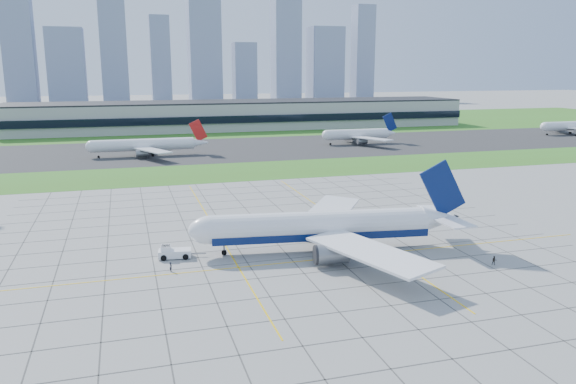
% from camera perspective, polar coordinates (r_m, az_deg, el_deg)
% --- Properties ---
extents(ground, '(1400.00, 1400.00, 0.00)m').
position_cam_1_polar(ground, '(102.20, 0.26, -6.76)').
color(ground, gray).
rests_on(ground, ground).
extents(grass_median, '(700.00, 35.00, 0.04)m').
position_cam_1_polar(grass_median, '(187.61, -7.64, 1.96)').
color(grass_median, '#38671D').
rests_on(grass_median, ground).
extents(asphalt_taxiway, '(700.00, 75.00, 0.04)m').
position_cam_1_polar(asphalt_taxiway, '(241.45, -9.67, 4.20)').
color(asphalt_taxiway, '#383838').
rests_on(asphalt_taxiway, ground).
extents(grass_far, '(700.00, 145.00, 0.04)m').
position_cam_1_polar(grass_far, '(350.22, -11.86, 6.59)').
color(grass_far, '#38671D').
rests_on(grass_far, ground).
extents(apron_markings, '(120.00, 130.00, 0.03)m').
position_cam_1_polar(apron_markings, '(112.44, -1.16, -4.96)').
color(apron_markings, '#474744').
rests_on(apron_markings, ground).
extents(terminal, '(260.00, 43.00, 15.80)m').
position_cam_1_polar(terminal, '(330.41, -4.56, 7.86)').
color(terminal, '#B7B7B2').
rests_on(terminal, ground).
extents(city_skyline, '(523.00, 32.40, 160.00)m').
position_cam_1_polar(city_skyline, '(613.35, -15.08, 14.31)').
color(city_skyline, '#8490AD').
rests_on(city_skyline, ground).
extents(airliner, '(53.14, 53.53, 16.76)m').
position_cam_1_polar(airliner, '(105.60, 3.52, -3.55)').
color(airliner, white).
rests_on(airliner, ground).
extents(pushback_tug, '(8.62, 3.60, 2.37)m').
position_cam_1_polar(pushback_tug, '(104.23, -11.59, -6.03)').
color(pushback_tug, white).
rests_on(pushback_tug, ground).
extents(crew_near, '(0.54, 0.69, 1.66)m').
position_cam_1_polar(crew_near, '(97.59, -11.81, -7.46)').
color(crew_near, black).
rests_on(crew_near, ground).
extents(crew_far, '(0.99, 0.92, 1.64)m').
position_cam_1_polar(crew_far, '(104.99, 20.22, -6.56)').
color(crew_far, black).
rests_on(crew_far, ground).
extents(distant_jet_1, '(44.66, 42.66, 14.08)m').
position_cam_1_polar(distant_jet_1, '(228.78, -14.30, 4.68)').
color(distant_jet_1, white).
rests_on(distant_jet_1, ground).
extents(distant_jet_2, '(34.68, 42.66, 14.08)m').
position_cam_1_polar(distant_jet_2, '(260.57, 7.15, 5.85)').
color(distant_jet_2, white).
rests_on(distant_jet_2, ground).
extents(distant_jet_3, '(37.21, 42.66, 14.08)m').
position_cam_1_polar(distant_jet_3, '(332.57, 26.80, 6.02)').
color(distant_jet_3, white).
rests_on(distant_jet_3, ground).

